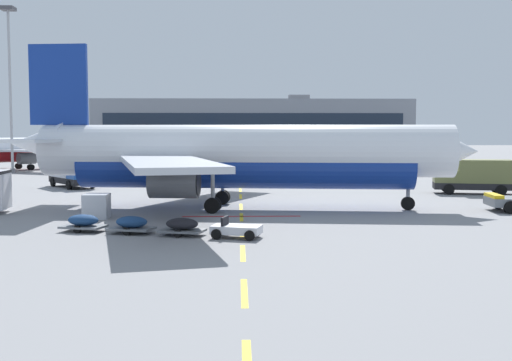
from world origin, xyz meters
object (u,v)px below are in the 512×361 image
(airliner_foreground, at_px, (237,155))
(baggage_train, at_px, (157,225))
(airliner_mid_left, at_px, (31,149))
(ground_power_truck, at_px, (71,171))
(apron_light_mast_near, at_px, (10,69))
(uld_cargo_container, at_px, (97,206))
(catering_truck, at_px, (476,176))

(airliner_foreground, relative_size, baggage_train, 3.01)
(airliner_mid_left, distance_m, ground_power_truck, 34.66)
(apron_light_mast_near, bearing_deg, uld_cargo_container, -64.52)
(airliner_foreground, relative_size, uld_cargo_container, 21.49)
(uld_cargo_container, relative_size, apron_light_mast_near, 0.07)
(airliner_mid_left, height_order, apron_light_mast_near, apron_light_mast_near)
(airliner_foreground, xyz_separation_m, airliner_mid_left, (-31.40, 49.74, -0.87))
(ground_power_truck, distance_m, baggage_train, 32.43)
(baggage_train, bearing_deg, catering_truck, 39.84)
(ground_power_truck, xyz_separation_m, baggage_train, (12.62, -29.86, -1.11))
(baggage_train, relative_size, apron_light_mast_near, 0.51)
(airliner_foreground, bearing_deg, catering_truck, 25.20)
(baggage_train, bearing_deg, uld_cargo_container, 125.74)
(airliner_mid_left, xyz_separation_m, apron_light_mast_near, (0.30, -8.78, 11.15))
(ground_power_truck, xyz_separation_m, apron_light_mast_near, (-14.08, 22.72, 12.58))
(ground_power_truck, height_order, uld_cargo_container, ground_power_truck)
(catering_truck, bearing_deg, airliner_foreground, -154.80)
(airliner_foreground, distance_m, catering_truck, 24.25)
(airliner_foreground, distance_m, ground_power_truck, 25.05)
(airliner_foreground, height_order, airliner_mid_left, airliner_foreground)
(ground_power_truck, bearing_deg, uld_cargo_container, -71.41)
(airliner_mid_left, distance_m, catering_truck, 66.29)
(airliner_mid_left, bearing_deg, baggage_train, -66.25)
(catering_truck, bearing_deg, apron_light_mast_near, 149.90)
(catering_truck, xyz_separation_m, baggage_train, (-26.24, -21.90, -1.11))
(catering_truck, bearing_deg, uld_cargo_container, -153.99)
(airliner_foreground, bearing_deg, baggage_train, -110.75)
(airliner_foreground, xyz_separation_m, ground_power_truck, (-17.02, 18.24, -2.30))
(uld_cargo_container, xyz_separation_m, apron_light_mast_near, (-21.85, 45.85, 13.42))
(baggage_train, height_order, uld_cargo_container, uld_cargo_container)
(airliner_mid_left, distance_m, uld_cargo_container, 59.00)
(airliner_mid_left, xyz_separation_m, ground_power_truck, (14.38, -31.51, -1.43))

